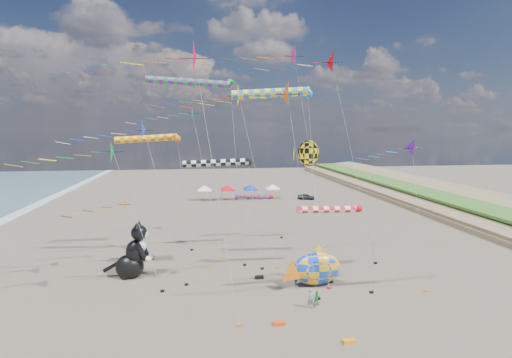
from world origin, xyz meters
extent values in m
plane|color=brown|center=(0.00, 0.00, 0.00)|extent=(260.00, 260.00, 0.00)
cone|color=#EC6106|center=(-14.89, 20.90, 7.00)|extent=(1.51, 1.61, 1.66)
cylinder|color=#B2B2B2|center=(-13.87, 20.90, 3.50)|extent=(2.05, 0.02, 7.01)
cube|color=black|center=(-12.86, 20.90, 0.10)|extent=(0.36, 0.24, 0.20)
cone|color=#128D2E|center=(-13.55, 11.20, 13.34)|extent=(2.21, 2.36, 2.44)
cylinder|color=#B2B2B2|center=(-12.23, 11.20, 6.67)|extent=(2.66, 0.02, 13.35)
cube|color=black|center=(-10.91, 11.20, 0.10)|extent=(0.36, 0.24, 0.20)
cone|color=#F0167C|center=(6.69, 22.75, 24.49)|extent=(2.56, 2.74, 2.82)
cylinder|color=#B2B2B2|center=(7.83, 22.75, 12.24)|extent=(2.31, 0.02, 24.49)
cube|color=black|center=(8.97, 22.75, 0.10)|extent=(0.36, 0.24, 0.20)
cone|color=#1983C8|center=(-7.58, 20.49, 17.26)|extent=(1.61, 1.72, 1.78)
cylinder|color=#B2B2B2|center=(-6.15, 20.49, 8.63)|extent=(2.89, 0.02, 17.27)
cube|color=black|center=(-4.72, 20.49, 0.10)|extent=(0.36, 0.24, 0.20)
cone|color=red|center=(8.94, 15.81, 22.55)|extent=(2.44, 2.61, 2.69)
cylinder|color=#B2B2B2|center=(10.79, 15.81, 11.28)|extent=(3.73, 0.02, 22.55)
cube|color=black|center=(12.65, 15.81, 0.10)|extent=(0.36, 0.24, 0.20)
cone|color=blue|center=(-11.03, 12.50, 15.30)|extent=(1.79, 1.91, 1.97)
cylinder|color=#B2B2B2|center=(-9.86, 12.50, 7.65)|extent=(2.36, 0.02, 15.30)
cube|color=black|center=(-8.70, 12.50, 0.10)|extent=(0.36, 0.24, 0.20)
cone|color=#55178C|center=(12.06, 7.56, 13.71)|extent=(1.63, 1.75, 1.80)
cylinder|color=#B2B2B2|center=(12.98, 7.56, 6.86)|extent=(1.85, 0.02, 13.72)
cube|color=black|center=(13.89, 7.56, 0.10)|extent=(0.36, 0.24, 0.20)
cone|color=#FF5106|center=(1.08, 7.40, 18.34)|extent=(2.20, 2.35, 2.42)
cylinder|color=#B2B2B2|center=(2.16, 7.40, 9.17)|extent=(2.19, 0.02, 18.34)
cube|color=black|center=(3.24, 7.40, 0.10)|extent=(0.36, 0.24, 0.20)
cone|color=#F0ED0B|center=(-1.09, 15.99, 18.91)|extent=(2.47, 2.64, 2.72)
cylinder|color=#B2B2B2|center=(0.06, 15.99, 9.46)|extent=(2.32, 0.02, 18.91)
cube|color=black|center=(1.20, 15.99, 0.10)|extent=(0.36, 0.24, 0.20)
cone|color=#DF0D3F|center=(-6.15, 3.53, 20.58)|extent=(2.42, 2.59, 2.67)
cylinder|color=#B2B2B2|center=(-5.25, 3.53, 10.29)|extent=(1.83, 0.02, 20.58)
cube|color=black|center=(-4.34, 3.53, 0.10)|extent=(0.36, 0.24, 0.20)
cylinder|color=red|center=(0.18, 28.07, 6.13)|extent=(5.06, 0.63, 0.63)
sphere|color=red|center=(2.71, 28.07, 6.13)|extent=(0.66, 0.66, 0.66)
cylinder|color=#B2B2B2|center=(3.46, 28.07, 3.07)|extent=(1.52, 0.02, 6.14)
cube|color=black|center=(4.21, 28.07, 0.10)|extent=(0.36, 0.24, 0.20)
cylinder|color=orange|center=(-13.49, 24.03, 14.24)|extent=(7.36, 0.83, 0.83)
sphere|color=orange|center=(-9.81, 24.03, 14.24)|extent=(0.88, 0.88, 0.88)
cylinder|color=#B2B2B2|center=(-9.06, 24.03, 7.12)|extent=(1.52, 0.02, 14.24)
cube|color=black|center=(-8.31, 24.03, 0.10)|extent=(0.36, 0.24, 0.20)
cylinder|color=red|center=(4.21, 8.05, 8.17)|extent=(5.85, 0.63, 0.63)
sphere|color=red|center=(7.13, 8.05, 8.17)|extent=(0.66, 0.66, 0.66)
cylinder|color=#B2B2B2|center=(7.88, 8.05, 4.09)|extent=(1.52, 0.02, 8.18)
cube|color=black|center=(8.63, 8.05, 0.10)|extent=(0.36, 0.24, 0.20)
cylinder|color=black|center=(-5.48, 15.94, 11.86)|extent=(6.90, 0.70, 0.70)
sphere|color=black|center=(-2.03, 15.94, 11.86)|extent=(0.73, 0.73, 0.73)
cylinder|color=#B2B2B2|center=(-1.28, 15.94, 5.93)|extent=(1.52, 0.02, 11.86)
cube|color=black|center=(-0.53, 15.94, 0.10)|extent=(0.36, 0.24, 0.20)
cylinder|color=blue|center=(-0.50, 11.61, 18.73)|extent=(7.35, 0.86, 0.86)
sphere|color=blue|center=(3.17, 11.61, 18.73)|extent=(0.90, 0.90, 0.90)
cylinder|color=#B2B2B2|center=(3.92, 11.61, 9.37)|extent=(1.52, 0.02, 18.74)
cube|color=black|center=(4.67, 11.61, 0.10)|extent=(0.36, 0.24, 0.20)
cylinder|color=green|center=(-8.19, 17.39, 20.27)|extent=(8.77, 0.77, 0.77)
sphere|color=green|center=(-3.80, 17.39, 20.27)|extent=(0.81, 0.81, 0.81)
cylinder|color=#B2B2B2|center=(-3.05, 17.39, 10.14)|extent=(1.52, 0.02, 20.28)
cube|color=black|center=(-2.30, 17.39, 0.10)|extent=(0.36, 0.24, 0.20)
ellipsoid|color=yellow|center=(3.69, 12.98, 12.93)|extent=(2.20, 0.40, 2.64)
cone|color=yellow|center=(2.19, 12.98, 12.93)|extent=(0.12, 1.80, 1.80)
cylinder|color=#B2B2B2|center=(4.69, 11.98, 6.47)|extent=(2.03, 2.03, 12.94)
cube|color=black|center=(5.69, 10.98, 0.10)|extent=(0.36, 0.24, 0.20)
ellipsoid|color=blue|center=(4.01, 10.58, 1.74)|extent=(5.27, 3.36, 3.27)
cone|color=orange|center=(1.18, 10.58, 1.74)|extent=(2.33, 0.85, 2.40)
cone|color=yellow|center=(4.23, 10.58, 3.37)|extent=(1.70, 0.63, 1.74)
cylinder|color=#B2B2B2|center=(5.17, 10.08, 0.60)|extent=(0.36, 1.04, 1.22)
cube|color=red|center=(5.01, 9.58, 0.10)|extent=(0.36, 0.24, 0.20)
imported|color=gray|center=(2.08, 5.79, 0.87)|extent=(0.65, 0.44, 1.73)
imported|color=#1D7233|center=(2.82, 6.35, 0.62)|extent=(0.69, 0.58, 1.25)
imported|color=#2D38B0|center=(2.05, 11.00, 0.57)|extent=(0.71, 0.62, 1.15)
cube|color=orange|center=(3.21, -0.15, 0.15)|extent=(0.90, 0.44, 0.30)
cube|color=#EC4510|center=(-1.26, 3.23, 0.15)|extent=(0.90, 0.44, 0.30)
cube|color=black|center=(-1.29, 13.21, 0.15)|extent=(0.90, 0.44, 0.30)
cube|color=blue|center=(6.04, 14.03, 0.15)|extent=(0.90, 0.44, 0.30)
cube|color=white|center=(-6.00, 60.00, 2.25)|extent=(3.00, 3.00, 0.15)
pyramid|color=white|center=(-6.00, 60.00, 3.30)|extent=(4.20, 4.20, 1.00)
cylinder|color=#999999|center=(-7.30, 58.70, 1.10)|extent=(0.08, 0.08, 2.20)
cylinder|color=#999999|center=(-4.70, 58.70, 1.10)|extent=(0.08, 0.08, 2.20)
cylinder|color=#999999|center=(-7.30, 61.30, 1.10)|extent=(0.08, 0.08, 2.20)
cylinder|color=#999999|center=(-4.70, 61.30, 1.10)|extent=(0.08, 0.08, 2.20)
cube|color=red|center=(-1.00, 60.00, 2.25)|extent=(3.00, 3.00, 0.15)
pyramid|color=red|center=(-1.00, 60.00, 3.30)|extent=(4.20, 4.20, 1.00)
cylinder|color=#999999|center=(-2.30, 58.70, 1.10)|extent=(0.08, 0.08, 2.20)
cylinder|color=#999999|center=(0.30, 58.70, 1.10)|extent=(0.08, 0.08, 2.20)
cylinder|color=#999999|center=(-2.30, 61.30, 1.10)|extent=(0.08, 0.08, 2.20)
cylinder|color=#999999|center=(0.30, 61.30, 1.10)|extent=(0.08, 0.08, 2.20)
cube|color=#1430CC|center=(4.00, 60.00, 2.25)|extent=(3.00, 3.00, 0.15)
pyramid|color=#1430CC|center=(4.00, 60.00, 3.30)|extent=(4.20, 4.20, 1.00)
cylinder|color=#999999|center=(2.70, 58.70, 1.10)|extent=(0.08, 0.08, 2.20)
cylinder|color=#999999|center=(5.30, 58.70, 1.10)|extent=(0.08, 0.08, 2.20)
cylinder|color=#999999|center=(2.70, 61.30, 1.10)|extent=(0.08, 0.08, 2.20)
cylinder|color=#999999|center=(5.30, 61.30, 1.10)|extent=(0.08, 0.08, 2.20)
cube|color=white|center=(9.00, 60.00, 2.25)|extent=(3.00, 3.00, 0.15)
pyramid|color=white|center=(9.00, 60.00, 3.30)|extent=(4.20, 4.20, 1.00)
cylinder|color=#999999|center=(7.70, 58.70, 1.10)|extent=(0.08, 0.08, 2.20)
cylinder|color=#999999|center=(10.30, 58.70, 1.10)|extent=(0.08, 0.08, 2.20)
cylinder|color=#999999|center=(7.70, 61.30, 1.10)|extent=(0.08, 0.08, 2.20)
cylinder|color=#999999|center=(10.30, 61.30, 1.10)|extent=(0.08, 0.08, 2.20)
imported|color=#26262D|center=(16.16, 58.00, 0.64)|extent=(4.06, 2.99, 1.29)
camera|label=1|loc=(-7.38, -25.97, 15.35)|focal=28.00mm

